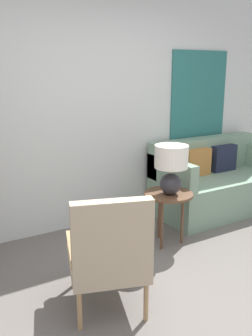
{
  "coord_description": "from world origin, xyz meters",
  "views": [
    {
      "loc": [
        -1.76,
        -1.75,
        1.77
      ],
      "look_at": [
        -0.09,
        1.06,
        0.9
      ],
      "focal_mm": 40.0,
      "sensor_mm": 36.0,
      "label": 1
    }
  ],
  "objects_px": {
    "armchair": "(109,251)",
    "table_lamp": "(171,165)",
    "side_table": "(168,199)",
    "couch": "(215,183)"
  },
  "relations": [
    {
      "from": "armchair",
      "to": "table_lamp",
      "type": "relative_size",
      "value": 1.87
    },
    {
      "from": "table_lamp",
      "to": "side_table",
      "type": "bearing_deg",
      "value": 77.75
    },
    {
      "from": "side_table",
      "to": "table_lamp",
      "type": "xyz_separation_m",
      "value": [
        -0.01,
        -0.04,
        0.37
      ]
    },
    {
      "from": "armchair",
      "to": "table_lamp",
      "type": "distance_m",
      "value": 1.3
    },
    {
      "from": "table_lamp",
      "to": "couch",
      "type": "bearing_deg",
      "value": 24.89
    },
    {
      "from": "armchair",
      "to": "side_table",
      "type": "distance_m",
      "value": 1.28
    },
    {
      "from": "table_lamp",
      "to": "armchair",
      "type": "bearing_deg",
      "value": -147.49
    },
    {
      "from": "couch",
      "to": "table_lamp",
      "type": "bearing_deg",
      "value": -155.11
    },
    {
      "from": "armchair",
      "to": "couch",
      "type": "xyz_separation_m",
      "value": [
        2.17,
        1.19,
        -0.15
      ]
    },
    {
      "from": "couch",
      "to": "side_table",
      "type": "xyz_separation_m",
      "value": [
        -1.11,
        -0.48,
        0.14
      ]
    }
  ]
}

